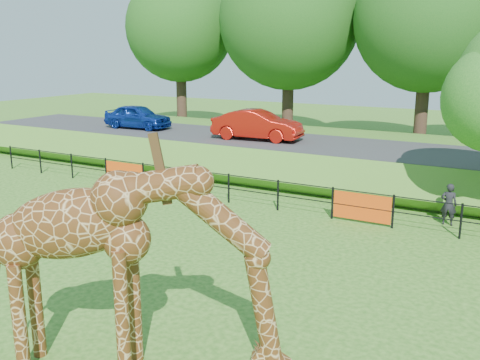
{
  "coord_description": "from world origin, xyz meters",
  "views": [
    {
      "loc": [
        7.67,
        -8.38,
        5.47
      ],
      "look_at": [
        0.66,
        4.1,
        2.0
      ],
      "focal_mm": 40.0,
      "sensor_mm": 36.0,
      "label": 1
    }
  ],
  "objects": [
    {
      "name": "visitor",
      "position": [
        5.46,
        9.22,
        0.69
      ],
      "size": [
        0.51,
        0.35,
        1.38
      ],
      "primitive_type": "imported",
      "rotation": [
        0.0,
        0.0,
        3.18
      ],
      "color": "black",
      "rests_on": "ground"
    },
    {
      "name": "car_blue",
      "position": [
        -11.06,
        13.81,
        2.06
      ],
      "size": [
        3.77,
        1.6,
        1.27
      ],
      "primitive_type": "imported",
      "rotation": [
        0.0,
        0.0,
        1.6
      ],
      "color": "#1437A5",
      "rests_on": "road"
    },
    {
      "name": "car_red",
      "position": [
        -3.75,
        13.61,
        2.11
      ],
      "size": [
        4.31,
        1.81,
        1.38
      ],
      "primitive_type": "imported",
      "rotation": [
        0.0,
        0.0,
        1.66
      ],
      "color": "#B7160D",
      "rests_on": "road"
    },
    {
      "name": "road",
      "position": [
        0.0,
        14.0,
        1.36
      ],
      "size": [
        40.0,
        5.0,
        0.12
      ],
      "primitive_type": "cube",
      "color": "#323234",
      "rests_on": "embankment"
    },
    {
      "name": "giraffe",
      "position": [
        2.06,
        -1.96,
        1.87
      ],
      "size": [
        5.18,
        2.99,
        3.74
      ],
      "primitive_type": null,
      "rotation": [
        0.0,
        0.0,
        0.41
      ],
      "color": "#572E12",
      "rests_on": "ground"
    },
    {
      "name": "perimeter_fence",
      "position": [
        0.0,
        8.0,
        0.55
      ],
      "size": [
        28.07,
        0.1,
        1.1
      ],
      "primitive_type": null,
      "color": "black",
      "rests_on": "ground"
    },
    {
      "name": "bg_tree_line",
      "position": [
        1.89,
        22.0,
        7.19
      ],
      "size": [
        37.3,
        8.8,
        11.82
      ],
      "color": "#352217",
      "rests_on": "ground"
    },
    {
      "name": "ground",
      "position": [
        0.0,
        0.0,
        0.0
      ],
      "size": [
        90.0,
        90.0,
        0.0
      ],
      "primitive_type": "plane",
      "color": "#296018",
      "rests_on": "ground"
    },
    {
      "name": "embankment",
      "position": [
        0.0,
        15.5,
        0.65
      ],
      "size": [
        40.0,
        9.0,
        1.3
      ],
      "primitive_type": "cube",
      "color": "#296018",
      "rests_on": "ground"
    }
  ]
}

